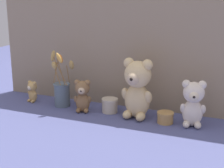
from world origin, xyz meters
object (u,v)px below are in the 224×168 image
at_px(teddy_bear_medium, 193,103).
at_px(teddy_bear_tiny, 32,91).
at_px(decorative_tin_short, 165,118).
at_px(teddy_bear_small, 83,95).
at_px(flower_vase, 62,90).
at_px(teddy_bear_large, 137,87).
at_px(decorative_tin_tall, 110,105).

height_order(teddy_bear_medium, teddy_bear_tiny, teddy_bear_medium).
bearing_deg(decorative_tin_short, teddy_bear_tiny, 177.94).
distance_m(teddy_bear_small, flower_vase, 0.15).
distance_m(teddy_bear_tiny, flower_vase, 0.20).
distance_m(teddy_bear_small, teddy_bear_tiny, 0.35).
bearing_deg(teddy_bear_large, decorative_tin_short, -6.71).
height_order(teddy_bear_tiny, decorative_tin_tall, teddy_bear_tiny).
distance_m(teddy_bear_medium, teddy_bear_tiny, 0.92).
relative_size(teddy_bear_medium, teddy_bear_tiny, 1.81).
relative_size(flower_vase, decorative_tin_short, 3.93).
relative_size(teddy_bear_medium, decorative_tin_tall, 2.60).
bearing_deg(teddy_bear_tiny, decorative_tin_tall, 1.20).
bearing_deg(teddy_bear_large, teddy_bear_small, -174.86).
relative_size(teddy_bear_large, teddy_bear_medium, 1.35).
height_order(teddy_bear_medium, decorative_tin_tall, teddy_bear_medium).
relative_size(decorative_tin_tall, decorative_tin_short, 1.06).
height_order(teddy_bear_medium, teddy_bear_small, teddy_bear_medium).
bearing_deg(flower_vase, teddy_bear_large, -1.37).
bearing_deg(decorative_tin_short, flower_vase, 177.25).
bearing_deg(teddy_bear_tiny, decorative_tin_short, -2.06).
relative_size(teddy_bear_small, decorative_tin_tall, 2.03).
bearing_deg(teddy_bear_tiny, teddy_bear_medium, -1.04).
relative_size(flower_vase, decorative_tin_tall, 3.70).
distance_m(teddy_bear_tiny, decorative_tin_short, 0.79).
height_order(teddy_bear_large, teddy_bear_tiny, teddy_bear_large).
distance_m(teddy_bear_medium, decorative_tin_short, 0.16).
distance_m(teddy_bear_large, teddy_bear_small, 0.30).
bearing_deg(teddy_bear_large, decorative_tin_tall, 172.52).
bearing_deg(teddy_bear_medium, teddy_bear_small, -177.97).
bearing_deg(decorative_tin_short, teddy_bear_large, 173.29).
relative_size(teddy_bear_large, decorative_tin_tall, 3.52).
distance_m(teddy_bear_tiny, decorative_tin_tall, 0.48).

